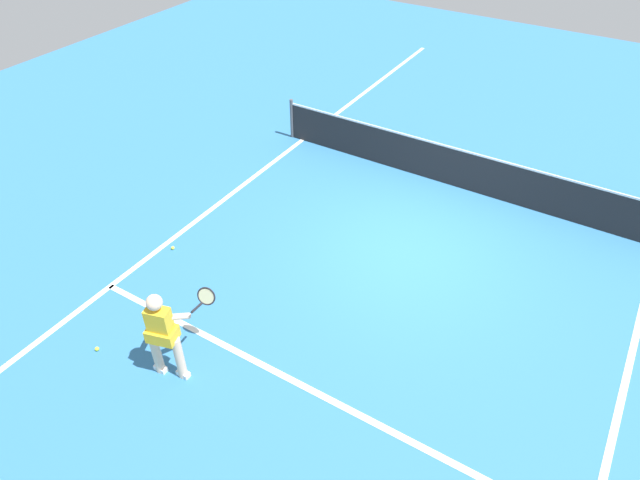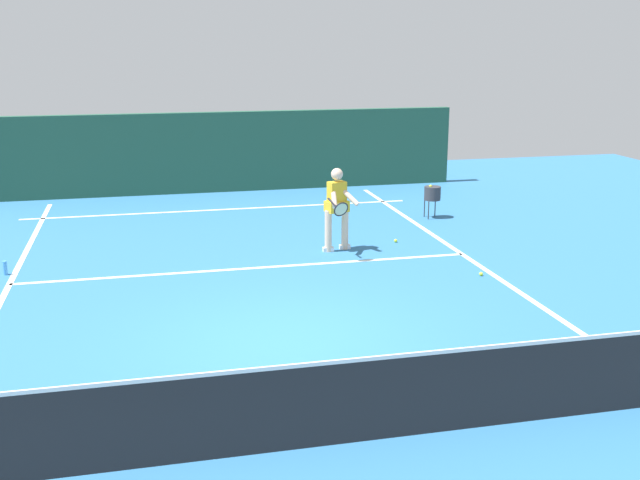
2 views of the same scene
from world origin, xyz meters
TOP-DOWN VIEW (x-y plane):
  - ground_plane at (0.00, 0.00)m, footprint 28.06×28.06m
  - service_line_marking at (0.00, -3.52)m, footprint 7.83×0.10m
  - sideline_left_marking at (-3.91, 0.00)m, footprint 0.10×19.58m
  - sideline_right_marking at (3.91, 0.00)m, footprint 0.10×19.58m
  - court_net at (0.00, 2.53)m, footprint 8.51×0.08m
  - tennis_player at (-1.74, -4.29)m, footprint 0.66×1.07m
  - tennis_ball_near at (-3.00, -4.60)m, footprint 0.07×0.07m
  - tennis_ball_mid at (-3.69, -2.22)m, footprint 0.07×0.07m

SIDE VIEW (x-z plane):
  - ground_plane at x=0.00m, z-range 0.00..0.00m
  - service_line_marking at x=0.00m, z-range 0.00..0.01m
  - sideline_left_marking at x=-3.91m, z-range 0.00..0.01m
  - sideline_right_marking at x=3.91m, z-range 0.00..0.01m
  - tennis_ball_near at x=-3.00m, z-range 0.00..0.07m
  - tennis_ball_mid at x=-3.69m, z-range 0.00..0.07m
  - court_net at x=0.00m, z-range -0.03..0.94m
  - tennis_player at x=-1.74m, z-range 0.07..1.62m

